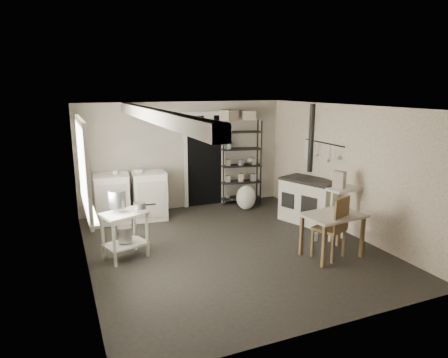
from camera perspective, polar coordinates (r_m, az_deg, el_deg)
name	(u,v)px	position (r m, az deg, el deg)	size (l,w,h in m)	color
floor	(231,247)	(6.72, 1.01, -9.71)	(5.00, 5.00, 0.00)	black
ceiling	(232,107)	(6.21, 1.09, 10.27)	(5.00, 5.00, 0.00)	silver
wall_back	(185,156)	(8.67, -5.66, 3.34)	(4.50, 0.02, 2.30)	#ACA293
wall_front	(329,230)	(4.30, 14.77, -7.10)	(4.50, 0.02, 2.30)	#ACA293
wall_left	(83,194)	(5.86, -19.53, -2.05)	(0.02, 5.00, 2.30)	#ACA293
wall_right	(345,169)	(7.55, 16.88, 1.39)	(0.02, 5.00, 2.30)	#ACA293
window	(82,167)	(5.98, -19.63, 1.68)	(0.12, 1.76, 1.28)	silver
doorway	(205,161)	(8.81, -2.78, 2.55)	(0.96, 0.10, 2.08)	silver
ceiling_beam	(155,116)	(5.83, -9.89, 8.92)	(0.18, 5.00, 0.18)	silver
wallpaper_panel	(344,169)	(7.54, 16.82, 1.38)	(0.01, 5.00, 2.30)	beige
utensil_rail	(323,143)	(7.91, 13.97, 5.02)	(0.06, 1.20, 0.44)	#B8B8BB
prep_table	(125,234)	(6.37, -13.96, -7.58)	(0.64, 0.46, 0.74)	silver
stockpot	(117,199)	(6.25, -15.02, -2.82)	(0.26, 0.26, 0.28)	#B8B8BB
saucepan	(140,206)	(6.16, -11.93, -3.74)	(0.18, 0.18, 0.10)	#B8B8BB
bucket	(125,234)	(6.38, -13.97, -7.66)	(0.21, 0.21, 0.23)	#B8B8BB
base_cabinets	(131,197)	(8.12, -13.09, -2.59)	(1.45, 0.62, 0.95)	beige
mixing_bowl	(138,173)	(8.02, -12.22, 0.91)	(0.30, 0.30, 0.07)	silver
counter_cup	(115,175)	(7.90, -15.29, 0.62)	(0.11, 0.11, 0.09)	silver
shelf_rack	(241,162)	(8.97, 2.40, 2.42)	(0.89, 0.35, 1.89)	black
shelf_jar	(228,145)	(8.78, 0.55, 4.93)	(0.08, 0.08, 0.18)	silver
storage_box_a	(229,115)	(8.77, 0.71, 9.17)	(0.31, 0.28, 0.22)	#C4B49D
storage_box_b	(249,115)	(8.95, 3.58, 9.09)	(0.30, 0.28, 0.19)	#C4B49D
stove	(309,201)	(7.95, 12.11, -3.03)	(0.61, 1.10, 0.86)	beige
stovepipe	(311,138)	(8.25, 12.36, 5.70)	(0.12, 0.12, 1.49)	black
side_ledge	(343,215)	(7.25, 16.61, -4.95)	(0.60, 0.32, 0.92)	silver
oats_box	(339,183)	(7.05, 16.12, -0.51)	(0.12, 0.19, 0.29)	#C4B49D
work_table	(332,233)	(6.48, 15.16, -7.47)	(0.91, 0.63, 0.69)	beige
table_cup	(347,206)	(6.45, 17.18, -3.69)	(0.10, 0.10, 0.10)	silver
chair	(329,227)	(6.42, 14.79, -6.65)	(0.41, 0.43, 0.99)	brown
flour_sack	(246,198)	(8.67, 3.18, -2.79)	(0.44, 0.37, 0.52)	silver
floor_crock	(315,236)	(7.15, 12.85, -8.00)	(0.11, 0.11, 0.14)	silver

